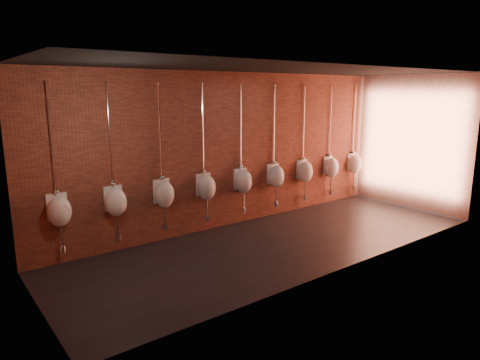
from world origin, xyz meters
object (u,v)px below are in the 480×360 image
at_px(urinal_4, 243,181).
at_px(urinal_8, 355,163).
at_px(urinal_0, 59,211).
at_px(urinal_3, 206,187).
at_px(urinal_7, 331,167).
at_px(urinal_1, 116,201).
at_px(urinal_2, 164,194).
at_px(urinal_5, 276,176).
at_px(urinal_6, 305,171).

relative_size(urinal_4, urinal_8, 1.00).
height_order(urinal_0, urinal_8, same).
xyz_separation_m(urinal_3, urinal_7, (3.74, 0.00, 0.00)).
height_order(urinal_1, urinal_3, same).
relative_size(urinal_2, urinal_5, 1.00).
relative_size(urinal_0, urinal_4, 1.00).
relative_size(urinal_7, urinal_8, 1.00).
relative_size(urinal_3, urinal_4, 1.00).
distance_m(urinal_0, urinal_7, 6.55).
height_order(urinal_0, urinal_1, same).
distance_m(urinal_7, urinal_8, 0.94).
height_order(urinal_2, urinal_8, same).
bearing_deg(urinal_1, urinal_3, 0.00).
distance_m(urinal_5, urinal_6, 0.94).
distance_m(urinal_0, urinal_8, 7.48).
bearing_deg(urinal_1, urinal_6, 0.00).
bearing_deg(urinal_5, urinal_3, 180.00).
xyz_separation_m(urinal_5, urinal_8, (2.81, 0.00, 0.00)).
bearing_deg(urinal_1, urinal_5, 0.00).
distance_m(urinal_2, urinal_8, 5.61).
distance_m(urinal_2, urinal_7, 4.68).
xyz_separation_m(urinal_4, urinal_6, (1.87, 0.00, 0.00)).
bearing_deg(urinal_6, urinal_4, 180.00).
relative_size(urinal_2, urinal_6, 1.00).
distance_m(urinal_0, urinal_6, 5.61).
bearing_deg(urinal_4, urinal_2, 180.00).
relative_size(urinal_4, urinal_6, 1.00).
xyz_separation_m(urinal_2, urinal_6, (3.74, 0.00, 0.00)).
xyz_separation_m(urinal_2, urinal_5, (2.81, 0.00, 0.00)).
bearing_deg(urinal_2, urinal_5, 0.00).
distance_m(urinal_0, urinal_2, 1.87).
bearing_deg(urinal_1, urinal_4, 0.00).
xyz_separation_m(urinal_0, urinal_3, (2.81, 0.00, 0.00)).
distance_m(urinal_2, urinal_4, 1.87).
xyz_separation_m(urinal_6, urinal_8, (1.87, 0.00, 0.00)).
relative_size(urinal_2, urinal_4, 1.00).
height_order(urinal_0, urinal_7, same).
height_order(urinal_3, urinal_4, same).
bearing_deg(urinal_3, urinal_0, 180.00).
height_order(urinal_1, urinal_8, same).
bearing_deg(urinal_0, urinal_2, 0.00).
bearing_deg(urinal_8, urinal_7, 180.00).
bearing_deg(urinal_4, urinal_1, 180.00).
distance_m(urinal_4, urinal_7, 2.81).
distance_m(urinal_4, urinal_8, 3.74).
relative_size(urinal_5, urinal_8, 1.00).
bearing_deg(urinal_7, urinal_0, 180.00).
relative_size(urinal_1, urinal_2, 1.00).
height_order(urinal_0, urinal_3, same).
distance_m(urinal_6, urinal_7, 0.94).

